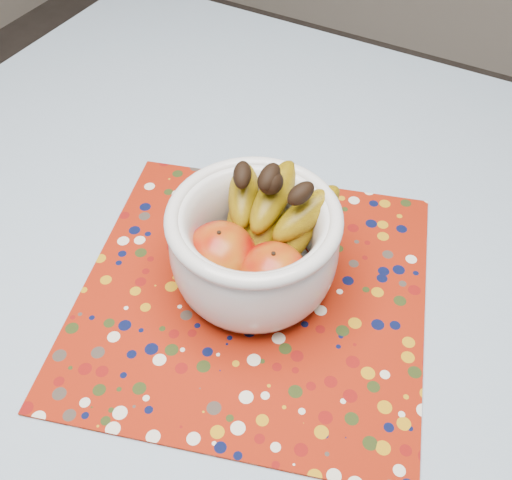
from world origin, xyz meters
TOP-DOWN VIEW (x-y plane):
  - table at (0.00, 0.00)m, footprint 1.20×1.20m
  - tablecloth at (0.00, 0.00)m, footprint 1.32×1.32m
  - placemat at (0.02, 0.02)m, footprint 0.54×0.54m
  - fruit_bowl at (0.01, 0.04)m, footprint 0.21×0.22m

SIDE VIEW (x-z plane):
  - table at x=0.00m, z-range 0.30..1.05m
  - tablecloth at x=0.00m, z-range 0.75..0.76m
  - placemat at x=0.02m, z-range 0.76..0.76m
  - fruit_bowl at x=0.01m, z-range 0.75..0.92m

